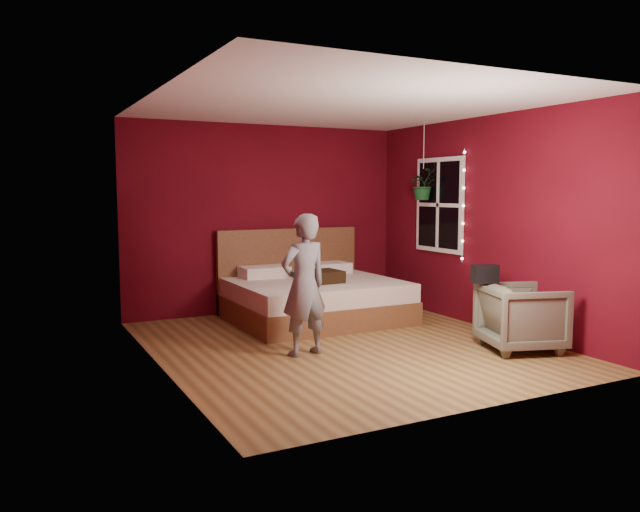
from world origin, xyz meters
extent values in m
plane|color=olive|center=(0.00, 0.00, 0.00)|extent=(4.50, 4.50, 0.00)
cube|color=#5F0A16|center=(0.00, 2.26, 1.30)|extent=(4.00, 0.02, 2.60)
cube|color=#5F0A16|center=(0.00, -2.26, 1.30)|extent=(4.00, 0.02, 2.60)
cube|color=#5F0A16|center=(-2.01, 0.00, 1.30)|extent=(0.02, 4.50, 2.60)
cube|color=#5F0A16|center=(2.01, 0.00, 1.30)|extent=(0.02, 4.50, 2.60)
cube|color=white|center=(0.00, 0.00, 2.61)|extent=(4.00, 4.50, 0.02)
cube|color=white|center=(1.97, 0.90, 1.50)|extent=(0.04, 0.97, 1.27)
cube|color=black|center=(1.96, 0.90, 1.50)|extent=(0.02, 0.85, 1.15)
cube|color=white|center=(1.95, 0.90, 1.50)|extent=(0.03, 0.05, 1.15)
cube|color=white|center=(1.95, 0.90, 1.50)|extent=(0.03, 0.85, 0.05)
cylinder|color=silver|center=(1.94, 0.38, 1.50)|extent=(0.01, 0.01, 1.45)
sphere|color=#FFF2CC|center=(1.94, 0.38, 0.83)|extent=(0.04, 0.04, 0.04)
sphere|color=#FFF2CC|center=(1.94, 0.38, 1.05)|extent=(0.04, 0.04, 0.04)
sphere|color=#FFF2CC|center=(1.94, 0.38, 1.27)|extent=(0.04, 0.04, 0.04)
sphere|color=#FFF2CC|center=(1.94, 0.38, 1.50)|extent=(0.04, 0.04, 0.04)
sphere|color=#FFF2CC|center=(1.94, 0.38, 1.73)|extent=(0.04, 0.04, 0.04)
sphere|color=#FFF2CC|center=(1.94, 0.38, 1.95)|extent=(0.04, 0.04, 0.04)
sphere|color=#FFF2CC|center=(1.94, 0.38, 2.17)|extent=(0.04, 0.04, 0.04)
cube|color=brown|center=(0.30, 1.30, 0.15)|extent=(2.11, 1.79, 0.29)
cube|color=white|center=(0.30, 1.30, 0.41)|extent=(2.06, 1.76, 0.23)
cube|color=brown|center=(0.30, 2.16, 0.58)|extent=(2.11, 0.08, 1.16)
cube|color=white|center=(-0.17, 1.91, 0.60)|extent=(0.63, 0.40, 0.15)
cube|color=white|center=(0.78, 1.91, 0.60)|extent=(0.63, 0.40, 0.15)
imported|color=slate|center=(-0.57, -0.17, 0.73)|extent=(0.58, 0.42, 1.46)
imported|color=#6A6654|center=(1.57, -1.05, 0.35)|extent=(0.97, 0.96, 0.71)
cube|color=black|center=(1.29, -0.78, 0.81)|extent=(0.30, 0.20, 0.19)
cube|color=black|center=(0.32, 1.13, 0.60)|extent=(0.45, 0.45, 0.15)
cylinder|color=silver|center=(1.85, 1.11, 2.30)|extent=(0.01, 0.01, 0.61)
imported|color=#17521F|center=(1.85, 1.11, 1.78)|extent=(0.45, 0.41, 0.43)
camera|label=1|loc=(-3.30, -5.86, 1.69)|focal=35.00mm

